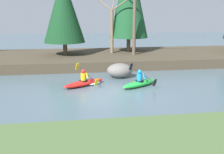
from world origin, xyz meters
TOP-DOWN VIEW (x-y plane):
  - ground_plane at (0.00, 0.00)m, footprint 90.00×90.00m
  - riverbank_far at (0.00, 9.75)m, footprint 44.00×8.30m
  - conifer_tree_left at (-2.30, 9.70)m, footprint 3.42×3.42m
  - bare_tree_mid_upstream at (1.81, 10.31)m, footprint 2.82×2.79m
  - bare_tree_mid_downstream at (3.51, 8.98)m, footprint 3.41×3.37m
  - kayaker_lead at (2.18, 1.58)m, footprint 2.60×1.99m
  - kayaker_middle at (-0.96, 2.19)m, footprint 2.60×1.99m
  - boulder_midstream at (1.37, 3.91)m, footprint 1.69×1.32m

SIDE VIEW (x-z plane):
  - ground_plane at x=0.00m, z-range 0.00..0.00m
  - kayaker_middle at x=-0.96m, z-range -0.40..0.80m
  - kayaker_lead at x=2.18m, z-range -0.38..0.82m
  - riverbank_far at x=0.00m, z-range 0.00..0.73m
  - boulder_midstream at x=1.37m, z-range 0.00..0.95m
  - bare_tree_mid_upstream at x=1.81m, z-range 0.59..5.64m
  - bare_tree_mid_downstream at x=3.51m, z-range 0.55..6.73m
  - conifer_tree_left at x=-2.30m, z-range 1.25..7.85m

